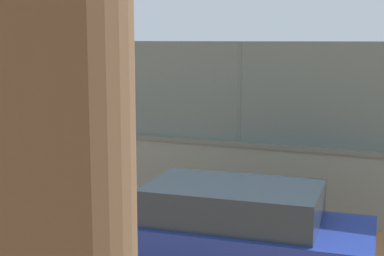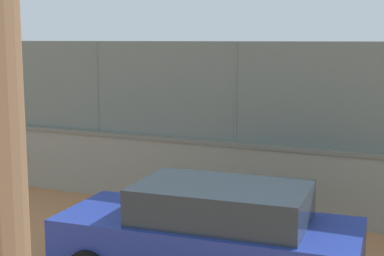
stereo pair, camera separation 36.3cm
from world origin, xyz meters
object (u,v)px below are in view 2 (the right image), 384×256
object	(u,v)px
player_near_wall_returning	(148,124)
sports_ball	(306,202)
parked_car_blue	(211,232)
player_crossing_court	(318,150)

from	to	relation	value
player_near_wall_returning	sports_ball	xyz separation A→B (m)	(-5.64, 2.90, -0.91)
sports_ball	parked_car_blue	xyz separation A→B (m)	(0.18, 4.56, 0.71)
parked_car_blue	player_near_wall_returning	bearing A→B (deg)	-53.84
player_crossing_court	sports_ball	world-z (taller)	player_crossing_court
player_near_wall_returning	parked_car_blue	distance (m)	9.25
player_near_wall_returning	sports_ball	world-z (taller)	player_near_wall_returning
player_crossing_court	player_near_wall_returning	bearing A→B (deg)	-15.58
player_crossing_court	parked_car_blue	world-z (taller)	player_crossing_court
player_crossing_court	parked_car_blue	distance (m)	5.93
player_near_wall_returning	parked_car_blue	bearing A→B (deg)	126.16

